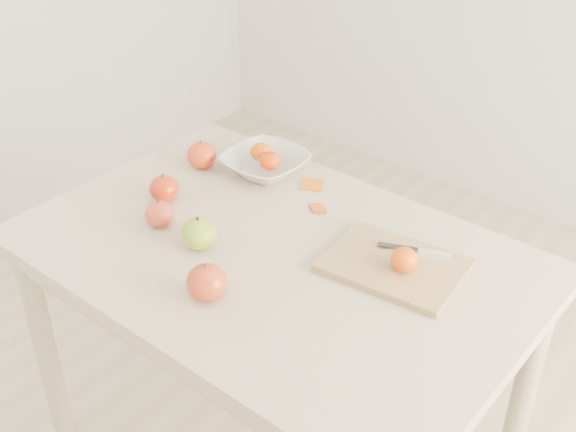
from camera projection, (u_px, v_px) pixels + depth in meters
The scene contains 14 objects.
table at pixel (275, 283), 1.75m from camera, with size 1.20×0.80×0.75m.
cutting_board at pixel (394, 265), 1.63m from camera, with size 0.30×0.22×0.02m, color tan.
board_tangerine at pixel (404, 259), 1.59m from camera, with size 0.06×0.06×0.05m, color #D64807.
fruit_bowl at pixel (265, 164), 1.99m from camera, with size 0.23×0.23×0.06m, color silver.
bowl_tangerine_near at pixel (261, 152), 2.00m from camera, with size 0.06×0.06×0.05m, color #CF5E07.
bowl_tangerine_far at pixel (270, 161), 1.95m from camera, with size 0.06×0.06×0.05m, color #D93D07.
orange_peel_a at pixel (312, 186), 1.94m from camera, with size 0.06×0.04×0.00m, color #CA5F0E.
orange_peel_b at pixel (318, 209), 1.84m from camera, with size 0.04×0.04×0.00m, color #C8530E.
paring_knife at pixel (428, 253), 1.64m from camera, with size 0.16×0.08×0.01m.
apple_green at pixel (199, 234), 1.68m from camera, with size 0.08×0.08×0.08m, color #65A018.
apple_red_c at pixel (207, 282), 1.53m from camera, with size 0.09×0.09×0.08m, color #A52816.
apple_red_a at pixel (202, 155), 2.01m from camera, with size 0.08×0.08×0.08m, color #A61716.
apple_red_b at pixel (160, 214), 1.77m from camera, with size 0.07×0.07×0.07m, color maroon.
apple_red_d at pixel (164, 189), 1.87m from camera, with size 0.08×0.08×0.07m, color maroon.
Camera 1 is at (0.90, -1.05, 1.73)m, focal length 45.00 mm.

